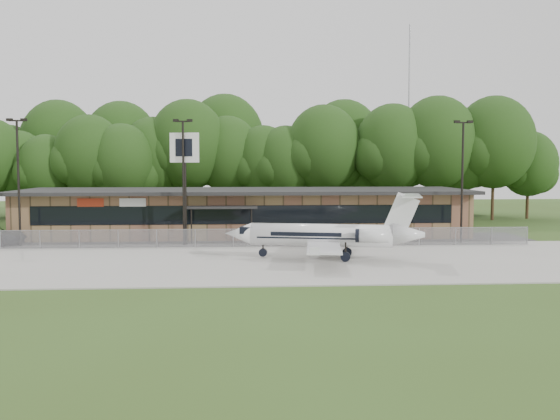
{
  "coord_description": "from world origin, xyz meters",
  "views": [
    {
      "loc": [
        -0.46,
        -34.2,
        6.66
      ],
      "look_at": [
        2.53,
        12.0,
        3.22
      ],
      "focal_mm": 40.0,
      "sensor_mm": 36.0,
      "label": 1
    }
  ],
  "objects": [
    {
      "name": "terminal",
      "position": [
        -0.0,
        23.94,
        2.18
      ],
      "size": [
        41.0,
        11.65,
        4.3
      ],
      "color": "olive",
      "rests_on": "ground"
    },
    {
      "name": "ground",
      "position": [
        0.0,
        0.0,
        0.0
      ],
      "size": [
        160.0,
        160.0,
        0.0
      ],
      "primitive_type": "plane",
      "color": "#344A1A",
      "rests_on": "ground"
    },
    {
      "name": "light_pole_right",
      "position": [
        18.0,
        16.5,
        5.98
      ],
      "size": [
        1.55,
        0.3,
        10.23
      ],
      "color": "black",
      "rests_on": "ground"
    },
    {
      "name": "fence",
      "position": [
        0.0,
        15.0,
        0.78
      ],
      "size": [
        46.0,
        0.04,
        1.52
      ],
      "color": "gray",
      "rests_on": "ground"
    },
    {
      "name": "pole_sign",
      "position": [
        -4.92,
        16.79,
        7.0
      ],
      "size": [
        2.39,
        0.85,
        9.16
      ],
      "rotation": [
        0.0,
        0.0,
        -0.25
      ],
      "color": "black",
      "rests_on": "ground"
    },
    {
      "name": "apron",
      "position": [
        0.0,
        8.0,
        0.04
      ],
      "size": [
        64.0,
        18.0,
        0.08
      ],
      "primitive_type": "cube",
      "color": "#9E9B93",
      "rests_on": "ground"
    },
    {
      "name": "radio_mast",
      "position": [
        22.0,
        48.0,
        12.5
      ],
      "size": [
        0.2,
        0.2,
        25.0
      ],
      "primitive_type": "cylinder",
      "color": "gray",
      "rests_on": "ground"
    },
    {
      "name": "light_pole_mid",
      "position": [
        -5.0,
        16.5,
        5.98
      ],
      "size": [
        1.55,
        0.3,
        10.23
      ],
      "color": "black",
      "rests_on": "ground"
    },
    {
      "name": "light_pole_left",
      "position": [
        -18.0,
        16.5,
        5.98
      ],
      "size": [
        1.55,
        0.3,
        10.23
      ],
      "color": "black",
      "rests_on": "ground"
    },
    {
      "name": "parking_lot",
      "position": [
        0.0,
        19.5,
        0.03
      ],
      "size": [
        50.0,
        9.0,
        0.06
      ],
      "primitive_type": "cube",
      "color": "#383835",
      "rests_on": "ground"
    },
    {
      "name": "treeline",
      "position": [
        0.0,
        42.0,
        7.5
      ],
      "size": [
        72.0,
        12.0,
        15.0
      ],
      "primitive_type": null,
      "color": "#1F3811",
      "rests_on": "ground"
    },
    {
      "name": "business_jet",
      "position": [
        5.63,
        8.26,
        1.67
      ],
      "size": [
        13.84,
        12.45,
        4.68
      ],
      "rotation": [
        0.0,
        0.0,
        -0.22
      ],
      "color": "silver",
      "rests_on": "ground"
    }
  ]
}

